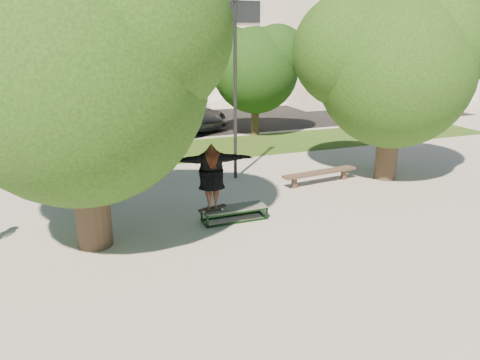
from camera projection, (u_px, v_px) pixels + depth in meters
name	position (u px, v px, depth m)	size (l,w,h in m)	color
ground	(267.00, 235.00, 12.17)	(120.00, 120.00, 0.00)	#A49E96
grass_strip	(200.00, 150.00, 20.96)	(30.00, 4.00, 0.02)	#244614
asphalt_strip	(151.00, 125.00, 26.40)	(40.00, 8.00, 0.01)	black
tree_left	(73.00, 62.00, 10.34)	(6.96, 5.95, 7.12)	#38281E
tree_right	(392.00, 62.00, 15.70)	(6.24, 5.33, 6.51)	#38281E
bg_tree_left	(4.00, 66.00, 18.64)	(5.28, 4.51, 5.77)	#38281E
bg_tree_mid	(138.00, 55.00, 21.33)	(5.76, 4.92, 6.24)	#38281E
bg_tree_right	(254.00, 65.00, 22.92)	(5.04, 4.31, 5.43)	#38281E
lamppost	(235.00, 90.00, 16.01)	(0.25, 0.15, 6.11)	#2D2D30
side_building	(362.00, 46.00, 36.69)	(15.00, 10.00, 8.00)	silver
grind_box	(234.00, 214.00, 13.10)	(1.80, 0.60, 0.38)	black
skater_rig	(211.00, 176.00, 12.53)	(2.29, 0.99, 1.88)	white
bench	(320.00, 173.00, 16.21)	(2.91, 0.70, 0.44)	#503B30
car_silver_a	(37.00, 128.00, 22.19)	(1.66, 4.13, 1.41)	#B4B4B9
car_dark	(93.00, 123.00, 22.81)	(1.71, 4.91, 1.62)	black
car_grey	(191.00, 114.00, 25.89)	(2.38, 5.17, 1.44)	slate
car_silver_b	(174.00, 111.00, 26.10)	(2.27, 5.58, 1.62)	#AAAAAF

